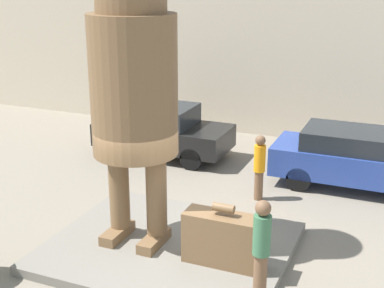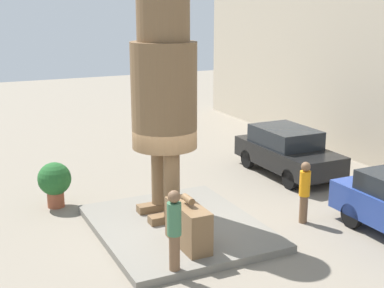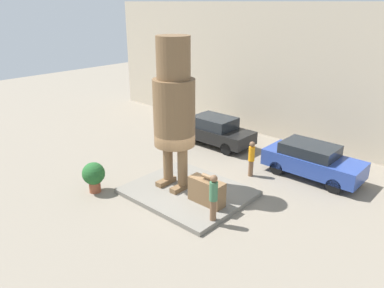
{
  "view_description": "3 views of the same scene",
  "coord_description": "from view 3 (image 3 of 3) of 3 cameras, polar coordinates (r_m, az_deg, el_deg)",
  "views": [
    {
      "loc": [
        4.13,
        -8.63,
        5.42
      ],
      "look_at": [
        0.46,
        0.09,
        2.31
      ],
      "focal_mm": 50.0,
      "sensor_mm": 36.0,
      "label": 1
    },
    {
      "loc": [
        11.43,
        -5.09,
        5.53
      ],
      "look_at": [
        0.57,
        0.13,
        2.39
      ],
      "focal_mm": 50.0,
      "sensor_mm": 36.0,
      "label": 2
    },
    {
      "loc": [
        9.25,
        -9.99,
        7.4
      ],
      "look_at": [
        0.18,
        0.05,
        2.23
      ],
      "focal_mm": 35.0,
      "sensor_mm": 36.0,
      "label": 3
    }
  ],
  "objects": [
    {
      "name": "building_backdrop",
      "position": [
        21.18,
        15.76,
        10.07
      ],
      "size": [
        28.0,
        0.6,
        7.4
      ],
      "color": "beige",
      "rests_on": "ground_plane"
    },
    {
      "name": "worker_hivis",
      "position": [
        16.88,
        9.05,
        -2.02
      ],
      "size": [
        0.28,
        0.28,
        1.65
      ],
      "color": "brown",
      "rests_on": "ground_plane"
    },
    {
      "name": "parked_car_black",
      "position": [
        20.43,
        3.73,
        2.06
      ],
      "size": [
        4.03,
        1.77,
        1.56
      ],
      "color": "black",
      "rests_on": "ground_plane"
    },
    {
      "name": "statue_figure",
      "position": [
        14.5,
        -2.76,
        6.24
      ],
      "size": [
        1.64,
        1.64,
        6.07
      ],
      "color": "brown",
      "rests_on": "pedestal"
    },
    {
      "name": "parked_car_blue",
      "position": [
        17.42,
        17.84,
        -2.37
      ],
      "size": [
        4.28,
        1.76,
        1.54
      ],
      "color": "#284293",
      "rests_on": "ground_plane"
    },
    {
      "name": "pedestal",
      "position": [
        15.45,
        -0.63,
        -7.33
      ],
      "size": [
        4.68,
        3.91,
        0.19
      ],
      "color": "slate",
      "rests_on": "ground_plane"
    },
    {
      "name": "ground_plane",
      "position": [
        15.49,
        -0.63,
        -7.63
      ],
      "size": [
        60.0,
        60.0,
        0.0
      ],
      "primitive_type": "plane",
      "color": "gray"
    },
    {
      "name": "planter_pot",
      "position": [
        15.86,
        -14.75,
        -4.58
      ],
      "size": [
        0.93,
        0.93,
        1.29
      ],
      "color": "brown",
      "rests_on": "ground_plane"
    },
    {
      "name": "tourist",
      "position": [
        13.02,
        3.29,
        -7.88
      ],
      "size": [
        0.3,
        0.3,
        1.74
      ],
      "color": "brown",
      "rests_on": "pedestal"
    },
    {
      "name": "giant_suitcase",
      "position": [
        14.26,
        2.25,
        -7.21
      ],
      "size": [
        1.46,
        0.53,
        1.2
      ],
      "color": "brown",
      "rests_on": "pedestal"
    }
  ]
}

